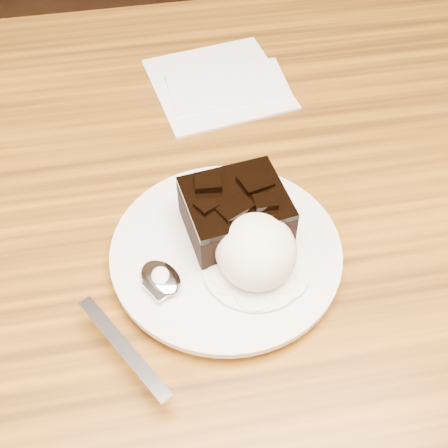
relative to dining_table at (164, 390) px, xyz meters
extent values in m
cylinder|color=silver|center=(0.08, -0.05, 0.38)|extent=(0.21, 0.21, 0.02)
cube|color=black|center=(0.09, -0.03, 0.41)|extent=(0.10, 0.09, 0.04)
ellipsoid|color=white|center=(0.10, -0.07, 0.42)|extent=(0.07, 0.07, 0.06)
cylinder|color=white|center=(0.10, -0.07, 0.39)|extent=(0.09, 0.09, 0.00)
cube|color=white|center=(0.12, 0.21, 0.38)|extent=(0.17, 0.17, 0.01)
cube|color=black|center=(0.07, -0.04, 0.39)|extent=(0.01, 0.01, 0.00)
cube|color=black|center=(0.12, -0.09, 0.39)|extent=(0.01, 0.01, 0.00)
cube|color=black|center=(0.12, -0.08, 0.39)|extent=(0.01, 0.01, 0.00)
camera|label=1|loc=(0.02, -0.36, 0.81)|focal=46.59mm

